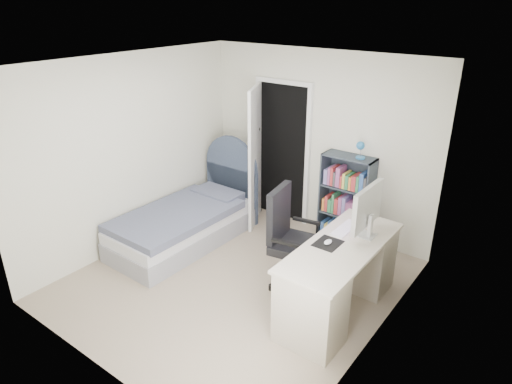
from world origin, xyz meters
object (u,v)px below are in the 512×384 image
Objects in this scene: desk at (340,275)px; bookcase at (346,203)px; nightstand at (239,186)px; office_chair at (290,235)px; floor_lamp at (256,178)px; bed at (188,221)px.

bookcase is at bearing 114.71° from desk.
office_chair reaches higher than nightstand.
office_chair is (-0.67, 0.07, 0.22)m from desk.
nightstand is at bearing 143.72° from office_chair.
bookcase reaches higher than floor_lamp.
desk is (0.66, -1.42, -0.12)m from bookcase.
bookcase is 1.20× the size of office_chair.
office_chair is at bearing -90.64° from bookcase.
nightstand is 0.38× the size of bookcase.
nightstand is (-0.10, 1.24, 0.07)m from bed.
bed is 1.43× the size of bookcase.
bed is 3.80× the size of nightstand.
floor_lamp reaches higher than desk.
bookcase reaches higher than office_chair.
bed is at bearing -99.78° from floor_lamp.
nightstand is 2.84m from desk.
office_chair is at bearing -42.19° from floor_lamp.
bed is at bearing 177.33° from office_chair.
bookcase is at bearing 0.44° from floor_lamp.
desk is (2.15, -1.41, -0.12)m from floor_lamp.
office_chair is at bearing 174.14° from desk.
bed is at bearing -143.35° from bookcase.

